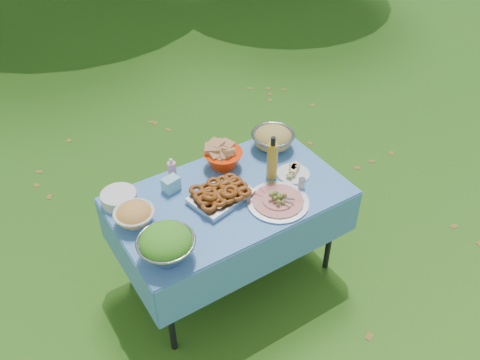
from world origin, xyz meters
name	(u,v)px	position (x,y,z in m)	size (l,w,h in m)	color
ground	(231,273)	(0.00, 0.00, 0.00)	(80.00, 80.00, 0.00)	#0E380A
picnic_table	(230,237)	(0.00, 0.00, 0.38)	(1.46, 0.86, 0.76)	#7FB6F4
salad_bowl	(166,244)	(-0.56, -0.26, 0.87)	(0.32, 0.32, 0.21)	#93959B
pasta_bowl_white	(134,215)	(-0.60, 0.09, 0.83)	(0.24, 0.24, 0.13)	silver
plate_stack	(119,198)	(-0.61, 0.31, 0.80)	(0.22, 0.22, 0.07)	silver
wipes_box	(171,184)	(-0.29, 0.24, 0.81)	(0.10, 0.08, 0.10)	#81CBD0
sanitizer_bottle	(172,169)	(-0.23, 0.34, 0.84)	(0.06, 0.06, 0.16)	pink
bread_bowl	(223,156)	(0.12, 0.27, 0.85)	(0.26, 0.26, 0.17)	#F52F00
pasta_bowl_steel	(273,138)	(0.53, 0.27, 0.84)	(0.30, 0.30, 0.16)	#93959B
fried_tray	(221,194)	(-0.07, -0.01, 0.80)	(0.36, 0.26, 0.09)	#B9B9BE
charcuterie_platter	(278,197)	(0.21, -0.23, 0.81)	(0.39, 0.39, 0.09)	#B4B5BC
oil_bottle	(272,158)	(0.33, 0.00, 0.92)	(0.07, 0.07, 0.32)	#B89229
cheese_plate	(293,171)	(0.46, -0.05, 0.79)	(0.22, 0.22, 0.06)	silver
shaker	(302,183)	(0.42, -0.19, 0.80)	(0.05, 0.05, 0.07)	silver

